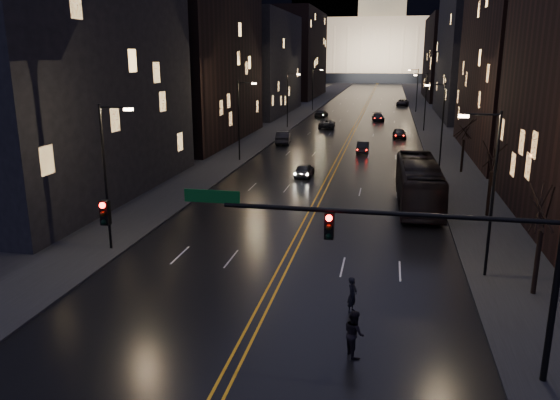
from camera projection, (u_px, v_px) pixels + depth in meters
The scene contains 35 objects.
ground at pixel (241, 352), 22.23m from camera, with size 900.00×900.00×0.00m, color black.
road at pixel (369, 101), 145.46m from camera, with size 20.00×320.00×0.02m, color black.
sidewalk_left at pixel (317, 99), 148.08m from camera, with size 8.00×320.00×0.16m, color black.
sidewalk_right at pixel (423, 101), 142.81m from camera, with size 8.00×320.00×0.16m, color black.
center_line at pixel (369, 100), 145.46m from camera, with size 0.62×320.00×0.01m, color orange.
building_left_near at pixel (59, 64), 44.21m from camera, with size 12.00×28.00×22.00m, color black.
building_left_mid at pixel (194, 38), 73.77m from camera, with size 12.00×30.00×28.00m, color black.
building_left_far at pixel (259, 64), 110.82m from camera, with size 12.00×34.00×20.00m, color black.
building_left_dist at pixel (298, 54), 155.81m from camera, with size 12.00×40.00×24.00m, color black.
building_right_mid at pixel (477, 48), 102.15m from camera, with size 12.00×34.00×26.00m, color black.
building_right_dist at pixel (450, 58), 148.17m from camera, with size 12.00×40.00×22.00m, color black.
capitol at pixel (381, 43), 254.81m from camera, with size 90.00×50.00×58.50m.
traffic_signal at pixel (395, 243), 19.80m from camera, with size 17.29×0.45×7.00m.
streetlamp_right_near at pixel (490, 187), 28.37m from camera, with size 2.13×0.25×9.00m.
streetlamp_left_near at pixel (108, 170), 32.44m from camera, with size 2.13×0.25×9.00m.
streetlamp_right_mid at pixel (441, 121), 56.81m from camera, with size 2.13×0.25×9.00m.
streetlamp_left_mid at pixel (240, 116), 60.88m from camera, with size 2.13×0.25×9.00m.
streetlamp_right_far at pixel (424, 99), 85.25m from camera, with size 2.13×0.25×9.00m.
streetlamp_left_far at pixel (289, 97), 89.31m from camera, with size 2.13×0.25×9.00m.
streetlamp_right_dist at pixel (416, 88), 113.68m from camera, with size 2.13×0.25×9.00m.
streetlamp_left_dist at pixel (314, 87), 117.75m from camera, with size 2.13×0.25×9.00m.
tree_right_near at pixel (544, 209), 26.21m from camera, with size 2.40×2.40×6.65m.
tree_right_mid at pixel (493, 158), 39.48m from camera, with size 2.40×2.40×6.65m.
tree_right_far at pixel (465, 129), 54.64m from camera, with size 2.40×2.40×6.65m.
bus at pixel (418, 183), 43.49m from camera, with size 3.06×13.09×3.65m, color black.
oncoming_car_a at pixel (304, 170), 54.11m from camera, with size 1.63×4.06×1.38m, color black.
oncoming_car_b at pixel (283, 137), 74.29m from camera, with size 1.80×5.17×1.70m, color black.
oncoming_car_c at pixel (327, 124), 90.09m from camera, with size 2.51×5.45×1.51m, color black.
oncoming_car_d at pixel (321, 114), 106.16m from camera, with size 1.99×4.89×1.42m, color black.
receding_car_a at pixel (363, 147), 67.26m from camera, with size 1.45×4.15×1.37m, color black.
receding_car_b at pixel (399, 134), 78.81m from camera, with size 1.77×4.41×1.50m, color black.
receding_car_c at pixel (378, 117), 99.97m from camera, with size 1.99×4.90×1.42m, color black.
receding_car_d at pixel (402, 103), 129.84m from camera, with size 2.57×5.58×1.55m, color black.
pedestrian_a at pixel (352, 295), 25.48m from camera, with size 0.63×0.41×1.73m, color black.
pedestrian_b at pixel (354, 333), 21.76m from camera, with size 0.94×0.51×1.93m, color black.
Camera 1 is at (5.45, -19.20, 11.70)m, focal length 35.00 mm.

